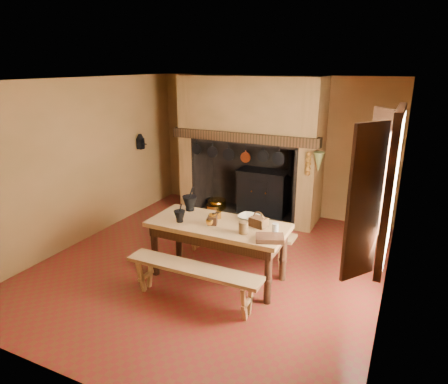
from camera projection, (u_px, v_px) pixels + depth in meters
name	position (u px, v px, depth m)	size (l,w,h in m)	color
floor	(212.00, 264.00, 6.29)	(5.50, 5.50, 0.00)	maroon
ceiling	(210.00, 80.00, 5.43)	(5.50, 5.50, 0.00)	silver
back_wall	(272.00, 146.00, 8.22)	(5.00, 0.02, 2.80)	#996B3D
wall_left	(82.00, 162.00, 6.88)	(0.02, 5.50, 2.80)	#996B3D
wall_right	(394.00, 203.00, 4.84)	(0.02, 5.50, 2.80)	#996B3D
wall_front	(68.00, 256.00, 3.49)	(5.00, 0.02, 2.80)	#996B3D
chimney_breast	(251.00, 128.00, 7.84)	(2.95, 0.96, 2.80)	#996B3D
iron_range	(264.00, 192.00, 8.26)	(1.12, 0.55, 1.60)	black
hearth_pans	(215.00, 206.00, 8.60)	(0.51, 0.62, 0.20)	gold
hanging_pans	(239.00, 155.00, 7.57)	(1.92, 0.29, 0.27)	black
onion_string	(308.00, 164.00, 7.01)	(0.12, 0.10, 0.46)	#915F1A
herb_bunch	(319.00, 162.00, 6.92)	(0.20, 0.20, 0.35)	brown
window	(381.00, 186.00, 4.46)	(0.39, 1.75, 1.76)	white
wall_coffee_mill	(140.00, 140.00, 8.14)	(0.23, 0.16, 0.31)	black
work_table	(218.00, 232.00, 5.69)	(1.98, 0.88, 0.86)	#A7854C
bench_front	(193.00, 276.00, 5.16)	(1.86, 0.33, 0.52)	#A7854C
bench_back	(237.00, 235.00, 6.37)	(1.88, 0.33, 0.53)	#A7854C
mortar_large	(190.00, 202.00, 6.11)	(0.23, 0.23, 0.38)	black
mortar_small	(180.00, 216.00, 5.67)	(0.17, 0.17, 0.28)	black
coffee_grinder	(213.00, 219.00, 5.58)	(0.19, 0.16, 0.20)	#331C10
brass_mug_a	(179.00, 217.00, 5.73)	(0.09, 0.09, 0.10)	gold
brass_mug_b	(218.00, 215.00, 5.82)	(0.09, 0.09, 0.10)	gold
mixing_bowl	(249.00, 218.00, 5.74)	(0.30, 0.30, 0.07)	beige
stoneware_crock	(243.00, 228.00, 5.29)	(0.13, 0.13, 0.16)	#4F351D
glass_jar	(275.00, 229.00, 5.27)	(0.08, 0.08, 0.15)	beige
wicker_basket	(258.00, 222.00, 5.52)	(0.27, 0.22, 0.22)	#4C2C17
wooden_tray	(270.00, 238.00, 5.09)	(0.36, 0.25, 0.06)	#331C10
brass_cup	(210.00, 222.00, 5.57)	(0.11, 0.11, 0.09)	gold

